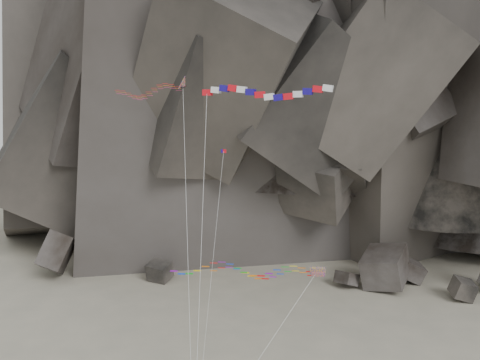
% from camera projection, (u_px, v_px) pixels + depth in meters
% --- Properties ---
extents(headland, '(110.00, 70.00, 84.00)m').
position_uv_depth(headland, '(291.00, 38.00, 114.81)').
color(headland, '#4A433D').
rests_on(headland, ground).
extents(boulder_field, '(77.69, 16.00, 8.79)m').
position_uv_depth(boulder_field, '(298.00, 271.00, 86.22)').
color(boulder_field, '#47423F').
rests_on(boulder_field, ground).
extents(delta_kite, '(13.06, 16.80, 31.42)m').
position_uv_depth(delta_kite, '(145.00, 92.00, 56.33)').
color(delta_kite, red).
rests_on(delta_kite, ground).
extents(banner_kite, '(11.92, 10.70, 30.40)m').
position_uv_depth(banner_kite, '(264.00, 93.00, 47.08)').
color(banner_kite, red).
rests_on(banner_kite, ground).
extents(parafoil_kite, '(15.28, 10.74, 13.61)m').
position_uv_depth(parafoil_kite, '(239.00, 269.00, 51.13)').
color(parafoil_kite, yellow).
rests_on(parafoil_kite, ground).
extents(pennant_kite, '(0.90, 10.25, 24.45)m').
position_uv_depth(pennant_kite, '(216.00, 225.00, 48.25)').
color(pennant_kite, red).
rests_on(pennant_kite, ground).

